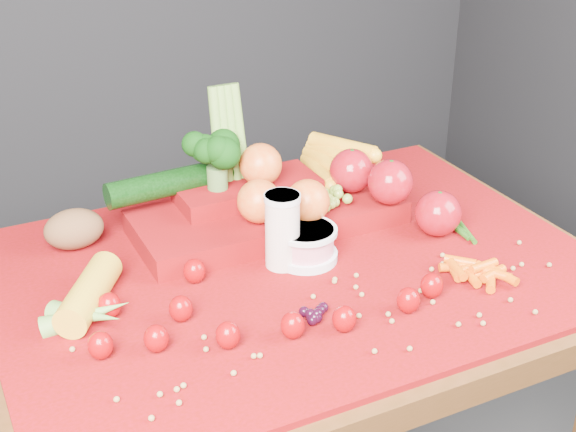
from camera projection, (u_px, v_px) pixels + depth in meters
name	position (u px, v px, depth m)	size (l,w,h in m)	color
table	(293.00, 313.00, 1.49)	(1.10, 0.80, 0.75)	#36210C
red_cloth	(293.00, 267.00, 1.45)	(1.05, 0.75, 0.01)	maroon
milk_glass	(282.00, 228.00, 1.41)	(0.06, 0.06, 0.14)	beige
yogurt_bowl	(306.00, 243.00, 1.45)	(0.12, 0.12, 0.06)	silver
strawberry_scatter	(246.00, 311.00, 1.27)	(0.58, 0.28, 0.05)	#93060F
dark_grape_cluster	(315.00, 311.00, 1.29)	(0.06, 0.05, 0.03)	black
soybean_scatter	(348.00, 318.00, 1.28)	(0.84, 0.24, 0.01)	olive
corn_ear	(87.00, 309.00, 1.28)	(0.25, 0.27, 0.06)	gold
potato	(74.00, 229.00, 1.48)	(0.11, 0.08, 0.08)	brown
baby_carrot_pile	(469.00, 267.00, 1.40)	(0.17, 0.17, 0.03)	#D14F07
green_bean_pile	(449.00, 225.00, 1.57)	(0.14, 0.12, 0.01)	#215112
produce_mound	(284.00, 195.00, 1.56)	(0.62, 0.36, 0.27)	maroon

